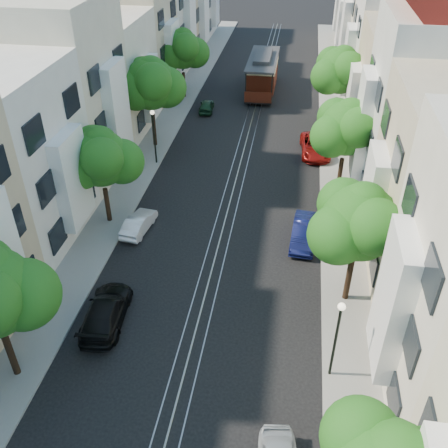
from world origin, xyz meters
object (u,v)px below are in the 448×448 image
at_px(tree_e_c, 348,130).
at_px(parked_car_w_far, 207,106).
at_px(tree_w_c, 151,85).
at_px(tree_w_d, 183,50).
at_px(parked_car_e_mid, 304,232).
at_px(tree_w_b, 101,159).
at_px(lamp_west, 154,129).
at_px(lamp_east, 337,330).
at_px(tree_e_b, 360,224).
at_px(parked_car_w_near, 106,311).
at_px(parked_car_e_far, 315,146).
at_px(parked_car_w_mid, 139,223).
at_px(tree_e_d, 341,72).
at_px(cable_car, 263,72).

height_order(tree_e_c, parked_car_w_far, tree_e_c).
relative_size(tree_e_c, tree_w_c, 0.92).
relative_size(tree_w_d, parked_car_e_mid, 1.63).
xyz_separation_m(tree_w_d, parked_car_w_far, (2.74, -3.11, -4.07)).
bearing_deg(tree_w_b, lamp_west, 84.03).
distance_m(tree_e_c, lamp_east, 16.10).
distance_m(tree_e_b, parked_car_w_near, 12.79).
distance_m(tree_e_c, parked_car_w_far, 17.85).
height_order(parked_car_e_far, parked_car_w_mid, parked_car_e_far).
distance_m(tree_e_d, tree_w_b, 22.28).
bearing_deg(parked_car_e_far, tree_e_b, -88.65).
bearing_deg(tree_w_c, parked_car_e_mid, -42.89).
xyz_separation_m(tree_e_b, lamp_west, (-13.56, 13.02, -1.89)).
distance_m(tree_e_b, tree_w_d, 30.60).
height_order(tree_e_b, parked_car_w_far, tree_e_b).
bearing_deg(parked_car_w_near, lamp_east, 166.62).
xyz_separation_m(tree_w_d, parked_car_e_far, (12.74, -10.48, -3.95)).
distance_m(tree_w_d, cable_car, 8.33).
height_order(tree_w_c, tree_w_d, tree_w_c).
height_order(tree_w_b, tree_w_d, tree_w_d).
height_order(lamp_east, parked_car_w_far, lamp_east).
height_order(tree_e_b, tree_e_d, tree_e_d).
bearing_deg(tree_e_d, tree_w_d, 160.85).
relative_size(tree_w_c, parked_car_w_mid, 2.13).
bearing_deg(tree_w_d, parked_car_w_far, -48.66).
distance_m(tree_e_d, parked_car_e_mid, 17.91).
xyz_separation_m(lamp_east, parked_car_e_mid, (-1.33, 9.72, -2.19)).
height_order(tree_e_c, parked_car_e_far, tree_e_c).
height_order(tree_e_d, parked_car_e_far, tree_e_d).
xyz_separation_m(tree_e_d, lamp_west, (-13.56, -8.98, -2.02)).
relative_size(tree_e_c, parked_car_e_far, 1.39).
xyz_separation_m(tree_w_b, tree_w_c, (0.00, 11.00, 0.67)).
height_order(tree_e_b, tree_e_c, tree_e_b).
distance_m(lamp_west, cable_car, 18.13).
height_order(tree_w_c, cable_car, tree_w_c).
bearing_deg(tree_w_c, lamp_east, -57.35).
relative_size(tree_e_d, lamp_east, 1.65).
distance_m(parked_car_e_mid, parked_car_e_far, 11.79).
bearing_deg(parked_car_w_mid, parked_car_e_mid, -170.58).
bearing_deg(lamp_east, cable_car, 99.88).
bearing_deg(tree_w_d, lamp_east, -67.20).
bearing_deg(lamp_east, tree_e_c, 86.56).
relative_size(tree_e_c, parked_car_w_near, 1.45).
bearing_deg(tree_w_d, parked_car_w_near, -84.84).
relative_size(tree_e_c, tree_w_b, 1.04).
bearing_deg(parked_car_e_far, parked_car_w_far, 139.21).
distance_m(lamp_east, parked_car_w_mid, 14.87).
xyz_separation_m(tree_e_c, lamp_east, (-0.96, -15.98, -1.75)).
bearing_deg(tree_e_c, parked_car_w_mid, -151.60).
distance_m(tree_e_d, parked_car_e_far, 7.12).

